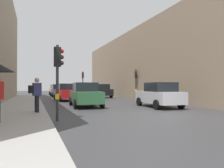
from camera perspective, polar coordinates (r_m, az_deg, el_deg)
ground_plane at (r=10.78m, az=11.95°, el=-8.59°), size 120.00×120.00×0.00m
sidewalk_kerb at (r=15.05m, az=-24.21°, el=-5.96°), size 2.99×40.00×0.16m
building_facade_right at (r=28.06m, az=16.33°, el=4.86°), size 12.00×34.87×8.31m
traffic_light_mid_street at (r=22.94m, az=6.63°, el=1.49°), size 0.34×0.45×3.38m
traffic_light_far_median at (r=29.35m, az=-8.12°, el=1.30°), size 0.25×0.43×3.58m
traffic_light_near_left at (r=9.23m, az=-14.81°, el=4.21°), size 0.43×0.25×3.29m
car_silver_hatchback at (r=14.95m, az=12.96°, el=-2.97°), size 2.27×4.33×1.76m
car_green_estate at (r=15.19m, az=-7.43°, el=-2.94°), size 2.20×4.29×1.76m
car_yellow_taxi at (r=35.57m, az=-15.25°, el=-1.58°), size 2.22×4.30×1.76m
car_dark_suv at (r=26.89m, az=-3.13°, el=-1.92°), size 2.23×4.31×1.76m
car_blue_van at (r=29.61m, az=-14.66°, el=-1.78°), size 2.03×4.21×1.76m
car_red_sedan at (r=21.63m, az=-12.61°, el=-2.23°), size 2.28×4.33×1.76m
pedestrian_with_grey_backpack at (r=11.18m, az=-20.39°, el=-2.30°), size 0.65×0.43×1.77m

